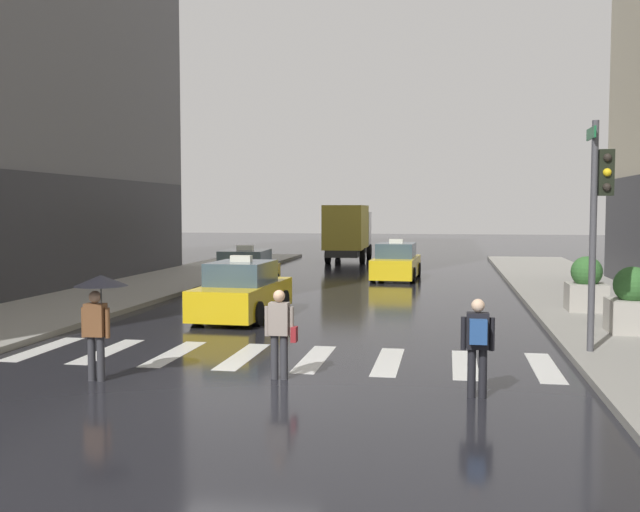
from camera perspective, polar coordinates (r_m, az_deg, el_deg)
name	(u,v)px	position (r m, az deg, el deg)	size (l,w,h in m)	color
ground_plane	(238,393)	(12.49, -6.56, -10.77)	(160.00, 160.00, 0.00)	black
crosswalk_markings	(278,357)	(15.31, -3.32, -8.03)	(11.30, 2.80, 0.01)	silver
traffic_light_pole	(599,203)	(15.98, 21.23, 3.96)	(0.44, 0.84, 4.80)	#47474C
taxi_lead	(242,292)	(20.87, -6.18, -2.89)	(2.05, 4.60, 1.80)	yellow
taxi_second	(246,274)	(26.75, -5.91, -1.43)	(2.10, 4.62, 1.80)	yellow
taxi_third	(396,263)	(32.19, 6.06, -0.57)	(2.07, 4.61, 1.80)	yellow
box_truck	(348,231)	(42.79, 2.25, 2.02)	(2.40, 7.59, 3.35)	#2D2D2D
pedestrian_with_umbrella	(99,298)	(13.61, -17.11, -3.22)	(0.96, 0.96, 1.94)	#333338
pedestrian_with_backpack	(478,340)	(12.19, 12.39, -6.52)	(0.55, 0.43, 1.65)	black
pedestrian_with_handbag	(280,329)	(13.25, -3.19, -5.78)	(0.60, 0.24, 1.65)	#333338
planter_near_corner	(632,303)	(18.90, 23.50, -3.42)	(1.10, 1.10, 1.60)	#A8A399
planter_mid_block	(586,286)	(22.46, 20.36, -2.26)	(1.10, 1.10, 1.60)	#A8A399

